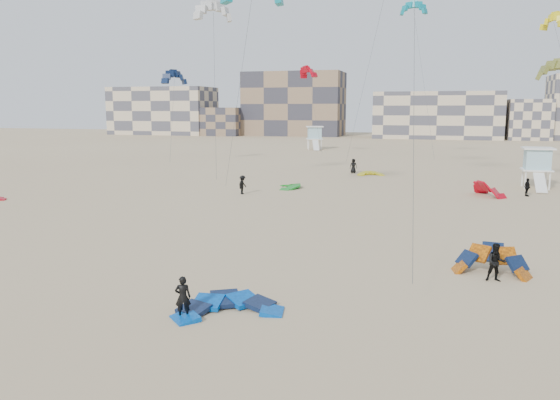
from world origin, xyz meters
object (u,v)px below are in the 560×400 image
(kite_ground_orange, at_px, (491,274))
(lifeguard_tower_near, at_px, (537,168))
(kitesurfer_main, at_px, (183,297))
(kite_ground_blue, at_px, (228,312))

(kite_ground_orange, distance_m, lifeguard_tower_near, 32.08)
(kite_ground_orange, bearing_deg, lifeguard_tower_near, 85.19)
(kitesurfer_main, bearing_deg, kite_ground_blue, -166.25)
(kite_ground_blue, xyz_separation_m, lifeguard_tower_near, (16.89, 39.44, 1.99))
(lifeguard_tower_near, bearing_deg, kite_ground_blue, -112.89)
(kite_ground_blue, relative_size, kitesurfer_main, 2.43)
(kite_ground_orange, height_order, lifeguard_tower_near, lifeguard_tower_near)
(kite_ground_blue, distance_m, kitesurfer_main, 1.90)
(kite_ground_orange, bearing_deg, kite_ground_blue, -134.23)
(kite_ground_blue, relative_size, lifeguard_tower_near, 0.72)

